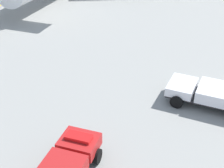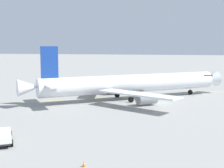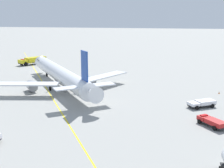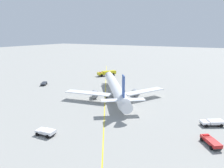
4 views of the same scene
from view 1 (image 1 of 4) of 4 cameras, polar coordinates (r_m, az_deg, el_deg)
name	(u,v)px [view 1 (image 1 of 4)]	position (r m, az deg, el deg)	size (l,w,h in m)	color
pushback_tug_truck	(214,94)	(20.44, 17.70, -1.78)	(4.69, 5.73, 1.30)	#232326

